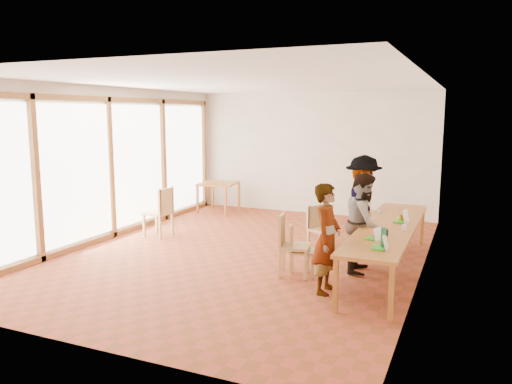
% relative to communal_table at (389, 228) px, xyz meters
% --- Properties ---
extents(ground, '(8.00, 8.00, 0.00)m').
position_rel_communal_table_xyz_m(ground, '(-2.50, 0.06, -0.70)').
color(ground, '#9B3C25').
rests_on(ground, ground).
extents(wall_back, '(6.00, 0.10, 3.00)m').
position_rel_communal_table_xyz_m(wall_back, '(-2.50, 4.06, 0.80)').
color(wall_back, silver).
rests_on(wall_back, ground).
extents(wall_front, '(6.00, 0.10, 3.00)m').
position_rel_communal_table_xyz_m(wall_front, '(-2.50, -3.94, 0.80)').
color(wall_front, silver).
rests_on(wall_front, ground).
extents(wall_right, '(0.10, 8.00, 3.00)m').
position_rel_communal_table_xyz_m(wall_right, '(0.50, 0.06, 0.80)').
color(wall_right, silver).
rests_on(wall_right, ground).
extents(window_wall, '(0.10, 8.00, 3.00)m').
position_rel_communal_table_xyz_m(window_wall, '(-5.46, 0.06, 0.80)').
color(window_wall, white).
rests_on(window_wall, ground).
extents(ceiling, '(6.00, 8.00, 0.04)m').
position_rel_communal_table_xyz_m(ceiling, '(-2.50, 0.06, 2.32)').
color(ceiling, white).
rests_on(ceiling, wall_back).
extents(communal_table, '(0.80, 4.00, 0.75)m').
position_rel_communal_table_xyz_m(communal_table, '(0.00, 0.00, 0.00)').
color(communal_table, '#A96425').
rests_on(communal_table, ground).
extents(side_table, '(0.90, 0.90, 0.75)m').
position_rel_communal_table_xyz_m(side_table, '(-4.73, 3.26, -0.03)').
color(side_table, '#A96425').
rests_on(side_table, ground).
extents(chair_near, '(0.46, 0.46, 0.43)m').
position_rel_communal_table_xyz_m(chair_near, '(-1.27, -0.74, -0.21)').
color(chair_near, tan).
rests_on(chair_near, ground).
extents(chair_mid, '(0.53, 0.53, 0.51)m').
position_rel_communal_table_xyz_m(chair_mid, '(-1.39, -0.78, -0.11)').
color(chair_mid, tan).
rests_on(chair_mid, ground).
extents(chair_far, '(0.51, 0.51, 0.44)m').
position_rel_communal_table_xyz_m(chair_far, '(-1.38, 0.77, -0.20)').
color(chair_far, tan).
rests_on(chair_far, ground).
extents(chair_empty, '(0.45, 0.45, 0.47)m').
position_rel_communal_table_xyz_m(chair_empty, '(-0.71, 2.58, -0.17)').
color(chair_empty, tan).
rests_on(chair_empty, ground).
extents(chair_spare, '(0.50, 0.50, 0.54)m').
position_rel_communal_table_xyz_m(chair_spare, '(-4.56, 0.50, -0.09)').
color(chair_spare, tan).
rests_on(chair_spare, ground).
extents(person_near, '(0.38, 0.57, 1.54)m').
position_rel_communal_table_xyz_m(person_near, '(-0.64, -1.29, 0.07)').
color(person_near, gray).
rests_on(person_near, ground).
extents(person_mid, '(0.63, 0.79, 1.57)m').
position_rel_communal_table_xyz_m(person_mid, '(-0.36, -0.13, 0.08)').
color(person_mid, gray).
rests_on(person_mid, ground).
extents(person_far, '(0.73, 1.17, 1.74)m').
position_rel_communal_table_xyz_m(person_far, '(-0.64, 1.09, 0.17)').
color(person_far, gray).
rests_on(person_far, ground).
extents(laptop_near, '(0.21, 0.24, 0.19)m').
position_rel_communal_table_xyz_m(laptop_near, '(0.14, -1.46, 0.10)').
color(laptop_near, green).
rests_on(laptop_near, communal_table).
extents(laptop_mid, '(0.24, 0.25, 0.18)m').
position_rel_communal_table_xyz_m(laptop_mid, '(-0.03, -1.01, 0.10)').
color(laptop_mid, green).
rests_on(laptop_mid, communal_table).
extents(laptop_far, '(0.24, 0.27, 0.21)m').
position_rel_communal_table_xyz_m(laptop_far, '(0.17, 0.27, 0.10)').
color(laptop_far, green).
rests_on(laptop_far, communal_table).
extents(yellow_mug, '(0.13, 0.13, 0.09)m').
position_rel_communal_table_xyz_m(yellow_mug, '(0.13, 0.38, 0.09)').
color(yellow_mug, orange).
rests_on(yellow_mug, communal_table).
extents(green_bottle, '(0.07, 0.07, 0.28)m').
position_rel_communal_table_xyz_m(green_bottle, '(0.14, -1.43, 0.19)').
color(green_bottle, '#1A6139').
rests_on(green_bottle, communal_table).
extents(clear_glass, '(0.07, 0.07, 0.09)m').
position_rel_communal_table_xyz_m(clear_glass, '(0.27, -0.29, 0.09)').
color(clear_glass, silver).
rests_on(clear_glass, communal_table).
extents(condiment_cup, '(0.08, 0.08, 0.06)m').
position_rel_communal_table_xyz_m(condiment_cup, '(-0.31, 0.90, 0.08)').
color(condiment_cup, white).
rests_on(condiment_cup, communal_table).
extents(pink_phone, '(0.05, 0.10, 0.01)m').
position_rel_communal_table_xyz_m(pink_phone, '(-0.29, 0.02, 0.05)').
color(pink_phone, '#E03779').
rests_on(pink_phone, communal_table).
extents(black_pouch, '(0.16, 0.26, 0.09)m').
position_rel_communal_table_xyz_m(black_pouch, '(0.02, -0.82, 0.09)').
color(black_pouch, black).
rests_on(black_pouch, communal_table).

